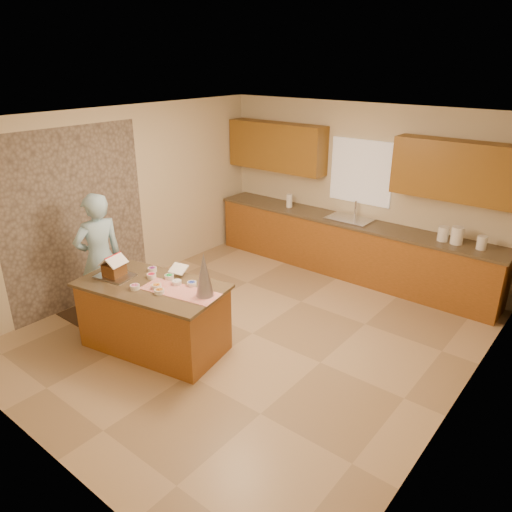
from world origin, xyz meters
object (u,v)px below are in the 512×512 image
tinsel_tree (204,275)px  boy (100,259)px  island_base (154,317)px  gingerbread_house (114,268)px

tinsel_tree → boy: size_ratio=0.29×
island_base → gingerbread_house: size_ratio=5.51×
gingerbread_house → tinsel_tree: bearing=15.2°
island_base → boy: 1.17m
island_base → tinsel_tree: 1.01m
island_base → gingerbread_house: gingerbread_house is taller
gingerbread_house → boy: bearing=162.5°
boy → gingerbread_house: 0.61m
tinsel_tree → gingerbread_house: (-1.20, -0.33, -0.14)m
island_base → boy: size_ratio=0.96×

